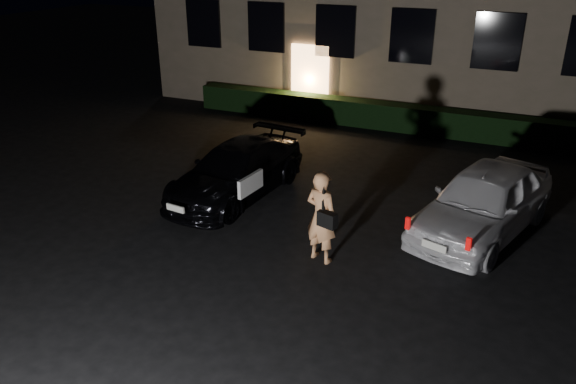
% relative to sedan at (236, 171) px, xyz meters
% --- Properties ---
extents(ground, '(80.00, 80.00, 0.00)m').
position_rel_sedan_xyz_m(ground, '(2.44, -3.60, -0.63)').
color(ground, black).
rests_on(ground, ground).
extents(hedge, '(15.00, 0.70, 0.85)m').
position_rel_sedan_xyz_m(hedge, '(2.44, 6.90, -0.21)').
color(hedge, black).
rests_on(hedge, ground).
extents(sedan, '(2.22, 4.56, 1.27)m').
position_rel_sedan_xyz_m(sedan, '(0.00, 0.00, 0.00)').
color(sedan, black).
rests_on(sedan, ground).
extents(hatch, '(2.95, 4.66, 1.48)m').
position_rel_sedan_xyz_m(hatch, '(5.74, 0.38, 0.11)').
color(hatch, white).
rests_on(hatch, ground).
extents(man, '(0.78, 0.63, 1.86)m').
position_rel_sedan_xyz_m(man, '(3.02, -2.08, 0.30)').
color(man, '#E79C65').
rests_on(man, ground).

